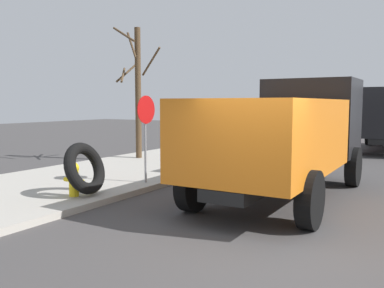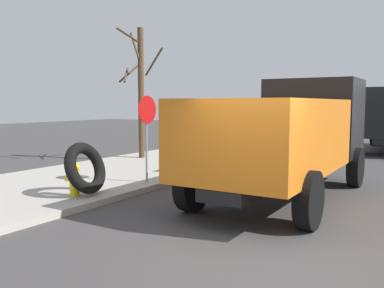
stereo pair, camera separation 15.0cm
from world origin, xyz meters
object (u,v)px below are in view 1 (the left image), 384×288
(loose_tire, at_px, (85,168))
(dump_truck_orange, at_px, (287,132))
(stop_sign, at_px, (146,122))
(bare_tree, at_px, (137,89))
(fire_hydrant, at_px, (74,178))

(loose_tire, xyz_separation_m, dump_truck_orange, (3.02, -3.87, 0.82))
(stop_sign, bearing_deg, loose_tire, 172.40)
(dump_truck_orange, height_order, bare_tree, bare_tree)
(stop_sign, bearing_deg, dump_truck_orange, -74.31)
(dump_truck_orange, bearing_deg, stop_sign, 105.69)
(stop_sign, xyz_separation_m, dump_truck_orange, (1.01, -3.61, -0.19))
(loose_tire, xyz_separation_m, stop_sign, (2.01, -0.27, 1.01))
(fire_hydrant, relative_size, stop_sign, 0.34)
(dump_truck_orange, distance_m, bare_tree, 7.72)
(dump_truck_orange, relative_size, bare_tree, 1.37)
(fire_hydrant, relative_size, bare_tree, 0.16)
(fire_hydrant, relative_size, loose_tire, 0.63)
(fire_hydrant, bearing_deg, bare_tree, 25.94)
(loose_tire, height_order, stop_sign, stop_sign)
(fire_hydrant, xyz_separation_m, stop_sign, (2.24, -0.40, 1.22))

